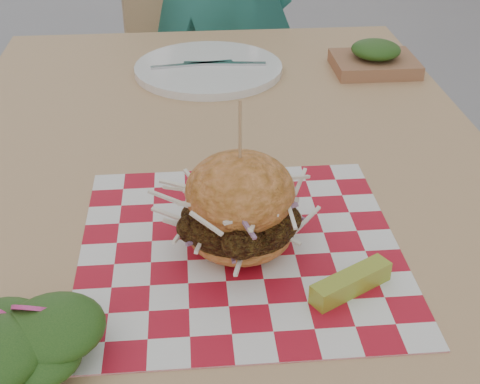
{
  "coord_description": "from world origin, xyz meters",
  "views": [
    {
      "loc": [
        -0.15,
        -0.63,
        1.2
      ],
      "look_at": [
        -0.1,
        -0.01,
        0.82
      ],
      "focal_mm": 50.0,
      "sensor_mm": 36.0,
      "label": 1
    }
  ],
  "objects": [
    {
      "name": "sandwich",
      "position": [
        -0.1,
        -0.01,
        0.8
      ],
      "size": [
        0.16,
        0.16,
        0.18
      ],
      "color": "orange",
      "rests_on": "paper_liner"
    },
    {
      "name": "paper_liner",
      "position": [
        -0.1,
        -0.01,
        0.75
      ],
      "size": [
        0.36,
        0.36,
        0.0
      ],
      "primitive_type": "cube",
      "color": "#B51225",
      "rests_on": "patio_table"
    },
    {
      "name": "pickle_spear",
      "position": [
        0.01,
        -0.1,
        0.76
      ],
      "size": [
        0.09,
        0.07,
        0.02
      ],
      "primitive_type": "cube",
      "rotation": [
        0.0,
        0.0,
        0.52
      ],
      "color": "#A0AC31",
      "rests_on": "paper_liner"
    },
    {
      "name": "side_salad",
      "position": [
        -0.31,
        -0.16,
        0.76
      ],
      "size": [
        0.14,
        0.13,
        0.05
      ],
      "color": "#3F1419",
      "rests_on": "patio_table"
    },
    {
      "name": "patio_chair",
      "position": [
        -0.13,
        1.17,
        0.55
      ],
      "size": [
        0.5,
        0.51,
        0.95
      ],
      "rotation": [
        0.0,
        0.0,
        0.22
      ],
      "color": "tan",
      "rests_on": "ground"
    },
    {
      "name": "patio_table",
      "position": [
        -0.11,
        0.18,
        0.67
      ],
      "size": [
        0.8,
        1.2,
        0.75
      ],
      "color": "tan",
      "rests_on": "ground"
    },
    {
      "name": "kraft_tray",
      "position": [
        0.2,
        0.52,
        0.77
      ],
      "size": [
        0.15,
        0.12,
        0.06
      ],
      "color": "#966444",
      "rests_on": "patio_table"
    },
    {
      "name": "place_setting",
      "position": [
        -0.11,
        0.53,
        0.76
      ],
      "size": [
        0.27,
        0.27,
        0.02
      ],
      "color": "white",
      "rests_on": "patio_table"
    }
  ]
}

